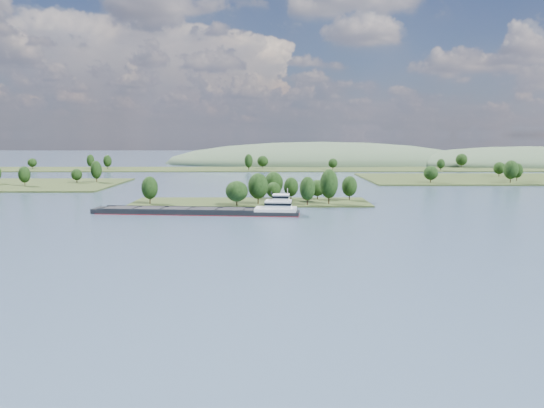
{
  "coord_description": "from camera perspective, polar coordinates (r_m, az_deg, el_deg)",
  "views": [
    {
      "loc": [
        8.35,
        -44.08,
        28.66
      ],
      "look_at": [
        8.84,
        130.0,
        6.0
      ],
      "focal_mm": 35.0,
      "sensor_mm": 36.0,
      "label": 1
    }
  ],
  "objects": [
    {
      "name": "back_shoreline",
      "position": [
        444.82,
        -0.14,
        3.8
      ],
      "size": [
        900.0,
        60.0,
        15.39
      ],
      "color": "#273417",
      "rests_on": "ground"
    },
    {
      "name": "tree_island",
      "position": [
        223.83,
        -0.69,
        1.14
      ],
      "size": [
        100.0,
        32.7,
        15.53
      ],
      "color": "#273417",
      "rests_on": "ground"
    },
    {
      "name": "cargo_barge",
      "position": [
        195.18,
        -6.67,
        -0.69
      ],
      "size": [
        76.87,
        16.68,
        10.32
      ],
      "color": "black",
      "rests_on": "ground"
    },
    {
      "name": "ground",
      "position": [
        166.77,
        -3.03,
        -2.49
      ],
      "size": [
        1800.0,
        1800.0,
        0.0
      ],
      "primitive_type": "plane",
      "color": "#324356",
      "rests_on": "ground"
    },
    {
      "name": "hill_west",
      "position": [
        547.27,
        5.27,
        4.38
      ],
      "size": [
        320.0,
        160.0,
        44.0
      ],
      "primitive_type": "ellipsoid",
      "color": "#384C34",
      "rests_on": "ground"
    },
    {
      "name": "hill_east",
      "position": [
        573.08,
        25.95,
        3.8
      ],
      "size": [
        260.0,
        140.0,
        36.0
      ],
      "primitive_type": "ellipsoid",
      "color": "#384C34",
      "rests_on": "ground"
    }
  ]
}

